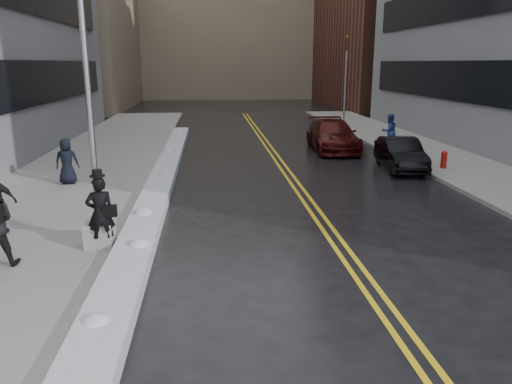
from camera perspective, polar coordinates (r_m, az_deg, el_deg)
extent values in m
plane|color=black|center=(10.50, -1.35, -10.20)|extent=(160.00, 160.00, 0.00)
cube|color=gray|center=(20.63, -19.54, 1.62)|extent=(5.50, 50.00, 0.15)
cube|color=gray|center=(22.64, 22.86, 2.41)|extent=(4.00, 50.00, 0.15)
cube|color=gold|center=(20.22, 3.32, 2.00)|extent=(0.12, 50.00, 0.01)
cube|color=gold|center=(20.27, 4.16, 2.01)|extent=(0.12, 50.00, 0.01)
cube|color=silver|center=(18.10, -10.90, 0.80)|extent=(0.90, 30.00, 0.34)
cube|color=gray|center=(55.73, -21.93, 18.31)|extent=(14.00, 22.00, 18.00)
cube|color=gray|center=(69.87, -3.33, 19.97)|extent=(36.00, 16.00, 22.00)
cube|color=gray|center=(12.45, -17.41, -4.60)|extent=(0.65, 0.65, 0.60)
cylinder|color=gray|center=(11.81, -18.83, 13.11)|extent=(0.14, 0.14, 7.00)
cylinder|color=maroon|center=(22.12, 20.66, 3.35)|extent=(0.24, 0.24, 0.60)
sphere|color=maroon|center=(22.07, 20.73, 4.11)|extent=(0.26, 0.26, 0.26)
cylinder|color=maroon|center=(22.11, 20.67, 3.47)|extent=(0.25, 0.10, 0.10)
cylinder|color=gray|center=(34.78, 10.13, 11.47)|extent=(0.14, 0.14, 5.00)
imported|color=#594C0C|center=(34.76, 10.36, 16.41)|extent=(0.16, 0.20, 1.00)
imported|color=black|center=(12.05, -17.37, -2.37)|extent=(0.71, 0.54, 1.75)
imported|color=black|center=(19.13, -20.80, 3.32)|extent=(0.86, 0.60, 1.65)
imported|color=navy|center=(26.39, 14.99, 6.73)|extent=(0.99, 0.85, 1.75)
imported|color=black|center=(21.90, 16.18, 4.19)|extent=(1.86, 4.20, 1.34)
imported|color=#370A08|center=(26.08, 8.77, 6.41)|extent=(2.38, 5.40, 1.54)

